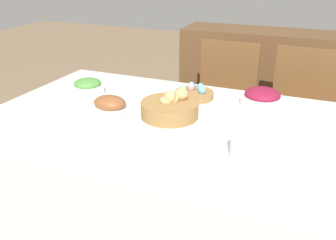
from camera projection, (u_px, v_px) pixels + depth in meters
The scene contains 15 objects.
dining_table at pixel (180, 188), 1.80m from camera, with size 1.88×1.10×0.74m.
chair_far_center at pixel (222, 103), 2.53m from camera, with size 0.43×0.43×0.91m.
chair_far_right at pixel (300, 114), 2.34m from camera, with size 0.44×0.44×0.91m.
sideboard at pixel (266, 82), 3.10m from camera, with size 1.46×0.44×0.89m.
bread_basket at pixel (170, 108), 1.69m from camera, with size 0.28×0.28×0.13m.
egg_basket at pixel (194, 93), 1.93m from camera, with size 0.21×0.21×0.08m.
ham_platter at pixel (110, 104), 1.79m from camera, with size 0.26×0.18×0.07m.
green_salad_bowl at pixel (88, 87), 1.98m from camera, with size 0.18×0.18×0.09m.
beet_salad_bowl at pixel (262, 98), 1.82m from camera, with size 0.21×0.21×0.09m.
dinner_plate at pixel (158, 162), 1.31m from camera, with size 0.27×0.27×0.01m.
fork at pixel (120, 154), 1.37m from camera, with size 0.01×0.16×0.00m.
knife at pixel (199, 172), 1.26m from camera, with size 0.01×0.16×0.00m.
spoon at pixel (207, 173), 1.25m from camera, with size 0.01×0.16×0.00m.
drinking_cup at pixel (241, 145), 1.34m from camera, with size 0.08×0.08×0.10m.
butter_dish at pixel (110, 128), 1.55m from camera, with size 0.13×0.08×0.03m.
Camera 1 is at (0.52, -1.40, 1.42)m, focal length 38.00 mm.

